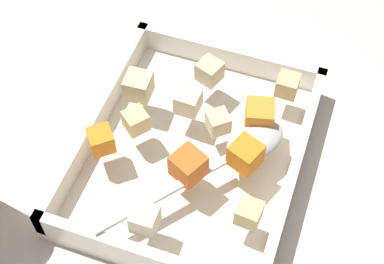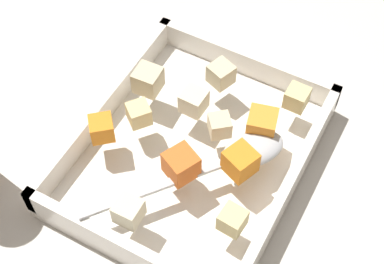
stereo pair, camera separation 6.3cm
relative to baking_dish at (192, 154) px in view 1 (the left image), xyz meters
The scene contains 15 objects.
ground_plane 0.02m from the baking_dish, 57.00° to the left, with size 4.00×4.00×0.00m, color beige.
baking_dish is the anchor object (origin of this frame).
carrot_chunk_rim_edge 0.07m from the baking_dish, 165.54° to the right, with size 0.03×0.03×0.03m, color orange.
carrot_chunk_heap_side 0.09m from the baking_dish, 101.18° to the right, with size 0.03×0.03×0.03m, color orange.
carrot_chunk_corner_sw 0.12m from the baking_dish, 116.97° to the left, with size 0.03×0.03×0.03m, color orange.
carrot_chunk_heap_top 0.10m from the baking_dish, 57.27° to the right, with size 0.03×0.03×0.03m, color orange.
potato_chunk_far_right 0.07m from the baking_dish, 25.68° to the left, with size 0.03×0.03×0.03m, color beige.
potato_chunk_corner_se 0.13m from the baking_dish, behind, with size 0.03×0.03×0.03m, color beige.
potato_chunk_corner_ne 0.11m from the baking_dish, ahead, with size 0.03×0.03×0.03m, color beige.
potato_chunk_mid_right 0.13m from the baking_dish, 131.30° to the right, with size 0.03×0.03×0.03m, color #E0CC89.
potato_chunk_center 0.11m from the baking_dish, 64.50° to the left, with size 0.03×0.03×0.03m, color beige.
potato_chunk_far_left 0.06m from the baking_dish, 48.22° to the right, with size 0.02×0.02×0.02m, color beige.
potato_chunk_near_spoon 0.14m from the baking_dish, 40.58° to the right, with size 0.03×0.03×0.03m, color #E0CC89.
potato_chunk_back_center 0.08m from the baking_dish, 97.19° to the left, with size 0.03×0.03×0.03m, color #E0CC89.
serving_spoon 0.08m from the baking_dish, 88.09° to the right, with size 0.21×0.18×0.02m.
Camera 1 is at (-0.38, -0.14, 0.62)m, focal length 54.81 mm.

